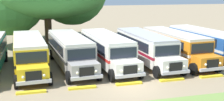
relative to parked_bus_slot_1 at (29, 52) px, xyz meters
name	(u,v)px	position (x,y,z in m)	size (l,w,h in m)	color
ground_plane	(132,87)	(7.13, -6.85, -1.58)	(220.00, 220.00, 0.00)	#937F60
parked_bus_slot_1	(29,52)	(0.00, 0.00, 0.00)	(3.25, 10.92, 2.82)	yellow
parked_bus_slot_2	(70,50)	(3.58, 0.06, 0.00)	(3.49, 10.96, 2.82)	#9E9993
parked_bus_slot_3	(107,48)	(6.91, -0.29, 0.00)	(3.32, 10.94, 2.82)	silver
parked_bus_slot_4	(145,47)	(10.73, -0.39, 0.00)	(3.07, 10.89, 2.82)	silver
parked_bus_slot_5	(175,45)	(13.92, -0.31, 0.00)	(3.29, 10.93, 2.82)	orange
parked_bus_slot_6	(204,42)	(17.57, 0.33, 0.00)	(3.44, 10.95, 2.82)	#23519E
curb_wheelstop_1	(31,92)	(0.14, -6.22, -1.51)	(2.00, 0.36, 0.15)	yellow
curb_wheelstop_2	(82,88)	(3.64, -6.22, -1.51)	(2.00, 0.36, 0.15)	yellow
curb_wheelstop_3	(129,84)	(7.13, -6.22, -1.51)	(2.00, 0.36, 0.15)	yellow
curb_wheelstop_4	(172,80)	(10.63, -6.22, -1.51)	(2.00, 0.36, 0.15)	yellow
curb_wheelstop_5	(211,76)	(14.12, -6.22, -1.51)	(2.00, 0.36, 0.15)	yellow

